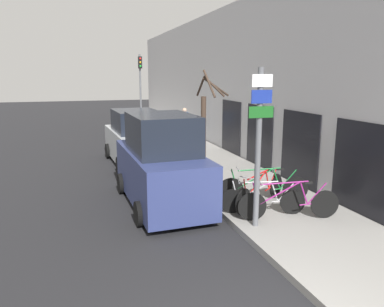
% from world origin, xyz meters
% --- Properties ---
extents(ground_plane, '(80.00, 80.00, 0.00)m').
position_xyz_m(ground_plane, '(0.00, 11.20, 0.00)').
color(ground_plane, black).
extents(sidewalk_curb, '(3.20, 32.00, 0.15)m').
position_xyz_m(sidewalk_curb, '(2.60, 14.00, 0.07)').
color(sidewalk_curb, gray).
rests_on(sidewalk_curb, ground).
extents(building_facade, '(0.23, 32.00, 6.50)m').
position_xyz_m(building_facade, '(4.35, 13.92, 3.23)').
color(building_facade, '#BCBCC1').
rests_on(building_facade, ground).
extents(signpost, '(0.58, 0.15, 3.55)m').
position_xyz_m(signpost, '(1.42, 3.70, 2.07)').
color(signpost, '#595B60').
rests_on(signpost, sidewalk_curb).
extents(bicycle_0, '(2.41, 0.67, 0.95)m').
position_xyz_m(bicycle_0, '(2.34, 3.81, 0.55)').
color(bicycle_0, black).
rests_on(bicycle_0, sidewalk_curb).
extents(bicycle_1, '(1.97, 0.81, 0.85)m').
position_xyz_m(bicycle_1, '(1.92, 4.34, 0.52)').
color(bicycle_1, black).
rests_on(bicycle_1, sidewalk_curb).
extents(bicycle_2, '(2.05, 1.35, 0.92)m').
position_xyz_m(bicycle_2, '(2.17, 4.89, 0.55)').
color(bicycle_2, black).
rests_on(bicycle_2, sidewalk_curb).
extents(bicycle_3, '(2.41, 0.68, 0.96)m').
position_xyz_m(bicycle_3, '(2.36, 5.09, 0.56)').
color(bicycle_3, black).
rests_on(bicycle_3, sidewalk_curb).
extents(parked_car_0, '(2.08, 4.38, 2.52)m').
position_xyz_m(parked_car_0, '(-0.20, 6.16, 1.13)').
color(parked_car_0, navy).
rests_on(parked_car_0, ground).
extents(parked_car_1, '(2.17, 4.64, 2.18)m').
position_xyz_m(parked_car_1, '(-0.06, 11.21, 0.99)').
color(parked_car_1, '#B2B7BC').
rests_on(parked_car_1, ground).
extents(pedestrian_near, '(0.46, 0.39, 1.75)m').
position_xyz_m(pedestrian_near, '(3.03, 14.72, 1.16)').
color(pedestrian_near, '#1E2338').
rests_on(pedestrian_near, sidewalk_curb).
extents(street_tree, '(1.11, 1.31, 3.55)m').
position_xyz_m(street_tree, '(1.62, 7.74, 1.83)').
color(street_tree, '#3D2D23').
rests_on(street_tree, sidewalk_curb).
extents(traffic_light, '(0.20, 0.30, 4.50)m').
position_xyz_m(traffic_light, '(1.29, 17.36, 3.03)').
color(traffic_light, '#595B60').
rests_on(traffic_light, sidewalk_curb).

